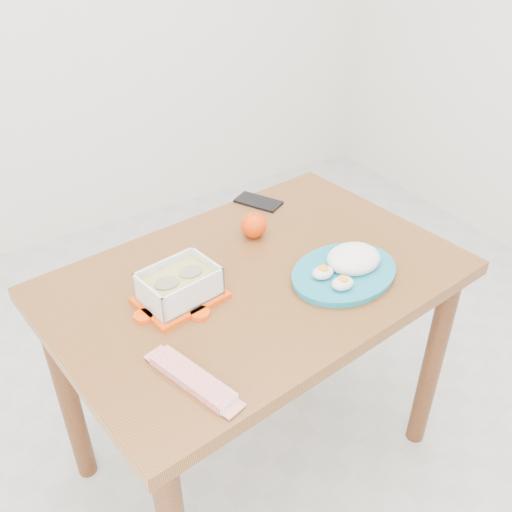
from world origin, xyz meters
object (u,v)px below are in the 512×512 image
dining_table (256,308)px  smartphone (258,202)px  food_container (179,286)px  rice_plate (347,266)px  orange_fruit (254,225)px

dining_table → smartphone: 0.40m
food_container → rice_plate: size_ratio=0.67×
dining_table → food_container: bearing=170.0°
dining_table → smartphone: bearing=50.0°
rice_plate → smartphone: size_ratio=2.32×
dining_table → food_container: 0.27m
rice_plate → smartphone: (0.01, 0.45, -0.02)m
smartphone → dining_table: bearing=-151.6°
dining_table → smartphone: size_ratio=7.85×
dining_table → food_container: (-0.21, 0.01, 0.16)m
rice_plate → dining_table: bearing=140.1°
food_container → smartphone: food_container is taller
food_container → smartphone: size_ratio=1.56×
food_container → rice_plate: bearing=-27.6°
smartphone → orange_fruit: bearing=-154.5°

